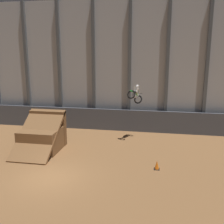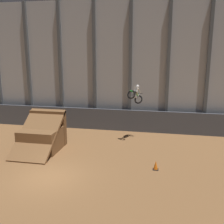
% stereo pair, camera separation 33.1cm
% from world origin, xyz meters
% --- Properties ---
extents(ground_plane, '(60.00, 60.00, 0.00)m').
position_xyz_m(ground_plane, '(0.00, 0.00, 0.00)').
color(ground_plane, brown).
extents(arena_back_wall, '(32.00, 0.40, 11.87)m').
position_xyz_m(arena_back_wall, '(0.00, 10.95, 5.93)').
color(arena_back_wall, '#ADB2B7').
rests_on(arena_back_wall, ground_plane).
extents(lower_barrier, '(31.36, 0.20, 2.02)m').
position_xyz_m(lower_barrier, '(0.00, 10.11, 1.01)').
color(lower_barrier, '#474C56').
rests_on(lower_barrier, ground_plane).
extents(dirt_ramp, '(2.86, 4.20, 2.91)m').
position_xyz_m(dirt_ramp, '(-2.45, 4.43, 1.01)').
color(dirt_ramp, brown).
rests_on(dirt_ramp, ground_plane).
extents(rider_bike_solo, '(1.29, 1.83, 1.67)m').
position_xyz_m(rider_bike_solo, '(4.20, 7.98, 3.84)').
color(rider_bike_solo, black).
extents(traffic_cone_near_ramp, '(0.36, 0.36, 0.58)m').
position_xyz_m(traffic_cone_near_ramp, '(6.16, 2.29, 0.28)').
color(traffic_cone_near_ramp, black).
rests_on(traffic_cone_near_ramp, ground_plane).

